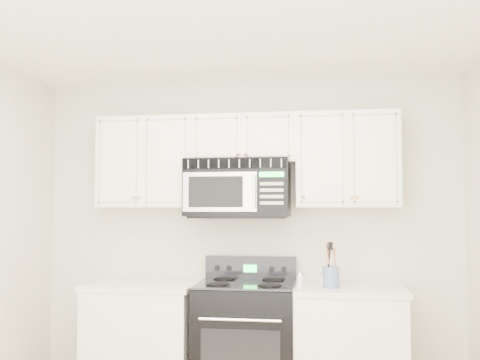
# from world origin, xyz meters

# --- Properties ---
(room) EXTENTS (3.51, 3.51, 2.61)m
(room) POSITION_xyz_m (0.00, 0.00, 1.30)
(room) COLOR olive
(room) RESTS_ON ground
(base_cabinet_left) EXTENTS (0.86, 0.65, 0.92)m
(base_cabinet_left) POSITION_xyz_m (-0.80, 1.44, 0.43)
(base_cabinet_left) COLOR white
(base_cabinet_left) RESTS_ON ground
(base_cabinet_right) EXTENTS (0.86, 0.65, 0.92)m
(base_cabinet_right) POSITION_xyz_m (0.80, 1.44, 0.43)
(base_cabinet_right) COLOR white
(base_cabinet_right) RESTS_ON ground
(range) EXTENTS (0.75, 0.69, 1.12)m
(range) POSITION_xyz_m (0.03, 1.43, 0.48)
(range) COLOR black
(range) RESTS_ON ground
(upper_cabinets) EXTENTS (2.44, 0.37, 0.75)m
(upper_cabinets) POSITION_xyz_m (0.00, 1.58, 1.93)
(upper_cabinets) COLOR white
(upper_cabinets) RESTS_ON ground
(microwave) EXTENTS (0.83, 0.46, 0.46)m
(microwave) POSITION_xyz_m (-0.05, 1.54, 1.68)
(microwave) COLOR black
(microwave) RESTS_ON ground
(utensil_crock) EXTENTS (0.13, 0.13, 0.33)m
(utensil_crock) POSITION_xyz_m (0.68, 1.36, 1.01)
(utensil_crock) COLOR slate
(utensil_crock) RESTS_ON base_cabinet_right
(shaker_salt) EXTENTS (0.05, 0.05, 0.11)m
(shaker_salt) POSITION_xyz_m (0.45, 1.32, 0.98)
(shaker_salt) COLOR silver
(shaker_salt) RESTS_ON base_cabinet_right
(shaker_pepper) EXTENTS (0.04, 0.04, 0.10)m
(shaker_pepper) POSITION_xyz_m (0.62, 1.44, 0.97)
(shaker_pepper) COLOR silver
(shaker_pepper) RESTS_ON base_cabinet_right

